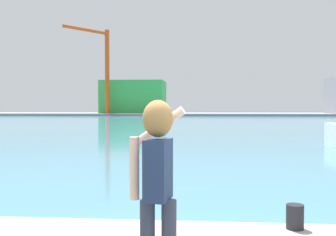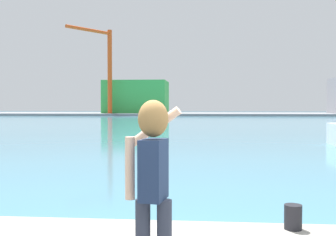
{
  "view_description": "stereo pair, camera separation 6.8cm",
  "coord_description": "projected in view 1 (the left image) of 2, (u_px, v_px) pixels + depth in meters",
  "views": [
    {
      "loc": [
        -0.3,
        -3.89,
        2.19
      ],
      "look_at": [
        -1.11,
        5.8,
        1.9
      ],
      "focal_mm": 43.31,
      "sensor_mm": 36.0,
      "label": 1
    },
    {
      "loc": [
        -0.24,
        -3.88,
        2.19
      ],
      "look_at": [
        -1.11,
        5.8,
        1.9
      ],
      "focal_mm": 43.31,
      "sensor_mm": 36.0,
      "label": 2
    }
  ],
  "objects": [
    {
      "name": "ground_plane",
      "position": [
        204.0,
        122.0,
        53.72
      ],
      "size": [
        220.0,
        220.0,
        0.0
      ],
      "primitive_type": "plane",
      "color": "#334751"
    },
    {
      "name": "harbor_water",
      "position": [
        204.0,
        122.0,
        55.71
      ],
      "size": [
        140.0,
        100.0,
        0.02
      ],
      "primitive_type": "cube",
      "color": "teal",
      "rests_on": "ground_plane"
    },
    {
      "name": "far_shore_dock",
      "position": [
        203.0,
        114.0,
        95.54
      ],
      "size": [
        140.0,
        20.0,
        0.49
      ],
      "primitive_type": "cube",
      "color": "gray",
      "rests_on": "ground_plane"
    },
    {
      "name": "person_photographer",
      "position": [
        157.0,
        173.0,
        3.73
      ],
      "size": [
        0.53,
        0.56,
        1.74
      ],
      "rotation": [
        0.0,
        0.0,
        1.4
      ],
      "color": "#2D3342",
      "rests_on": "quay_promenade"
    },
    {
      "name": "harbor_bollard",
      "position": [
        295.0,
        217.0,
        5.53
      ],
      "size": [
        0.24,
        0.24,
        0.34
      ],
      "primitive_type": "cylinder",
      "color": "black",
      "rests_on": "quay_promenade"
    },
    {
      "name": "warehouse_left",
      "position": [
        134.0,
        97.0,
        97.06
      ],
      "size": [
        14.66,
        10.93,
        7.61
      ],
      "primitive_type": "cube",
      "color": "green",
      "rests_on": "far_shore_dock"
    },
    {
      "name": "port_crane",
      "position": [
        103.0,
        62.0,
        88.88
      ],
      "size": [
        7.51,
        9.95,
        18.52
      ],
      "color": "#D84C19",
      "rests_on": "far_shore_dock"
    }
  ]
}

